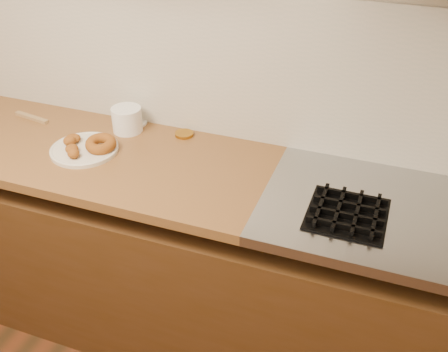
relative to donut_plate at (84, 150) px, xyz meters
The scene contains 11 objects.
wall_back 0.61m from the donut_plate, 53.17° to the left, with size 4.00×0.02×2.70m, color tan.
base_cabinet 0.58m from the donut_plate, ahead, with size 3.60×0.60×0.77m, color #492C18.
butcher_block 0.40m from the donut_plate, behind, with size 2.30×0.62×0.04m, color brown.
backsplash 0.50m from the donut_plate, 52.15° to the left, with size 3.60×0.02×0.60m, color beige.
donut_plate is the anchor object (origin of this frame).
ring_donut 0.08m from the donut_plate, 16.93° to the left, with size 0.12×0.12×0.04m, color #935821.
fried_dough_chunks 0.05m from the donut_plate, 149.03° to the right, with size 0.15×0.18×0.04m.
plastic_tub 0.23m from the donut_plate, 69.82° to the left, with size 0.13×0.13×0.10m, color white.
tub_lid 0.29m from the donut_plate, 78.38° to the left, with size 0.14×0.14×0.01m, color white.
brass_jar_lid 0.41m from the donut_plate, 38.56° to the left, with size 0.08×0.08×0.01m, color #A87621.
wooden_utensil 0.41m from the donut_plate, 156.83° to the left, with size 0.19×0.02×0.01m, color #98784B.
Camera 1 is at (0.89, 0.17, 1.96)m, focal length 42.00 mm.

